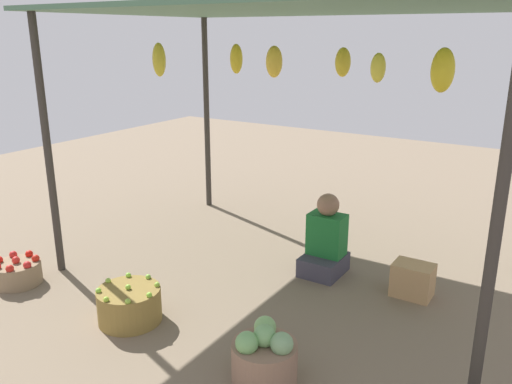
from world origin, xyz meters
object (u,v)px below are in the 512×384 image
object	(u,v)px
vendor_person	(326,243)
basket_cabbages	(264,357)
basket_red_tomatoes	(18,272)
wooden_crate_near_vendor	(413,280)
basket_limes	(129,305)

from	to	relation	value
vendor_person	basket_cabbages	xyz separation A→B (m)	(0.37, -1.71, -0.12)
basket_red_tomatoes	basket_cabbages	bearing A→B (deg)	0.23
basket_red_tomatoes	wooden_crate_near_vendor	world-z (taller)	wooden_crate_near_vendor
basket_red_tomatoes	basket_limes	world-z (taller)	basket_limes
basket_red_tomatoes	basket_cabbages	world-z (taller)	basket_cabbages
basket_limes	wooden_crate_near_vendor	size ratio (longest dim) A/B	1.48
basket_cabbages	wooden_crate_near_vendor	world-z (taller)	basket_cabbages
vendor_person	basket_cabbages	bearing A→B (deg)	-77.75
basket_red_tomatoes	basket_limes	distance (m)	1.34
wooden_crate_near_vendor	basket_limes	bearing A→B (deg)	-137.69
basket_cabbages	vendor_person	bearing A→B (deg)	102.25
basket_cabbages	wooden_crate_near_vendor	xyz separation A→B (m)	(0.47, 1.69, -0.03)
vendor_person	basket_cabbages	distance (m)	1.75
vendor_person	basket_limes	bearing A→B (deg)	-119.63
basket_cabbages	basket_red_tomatoes	bearing A→B (deg)	-179.77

